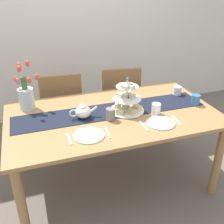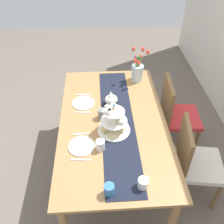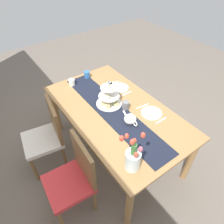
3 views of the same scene
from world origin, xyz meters
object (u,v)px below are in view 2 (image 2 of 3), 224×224
(chair_left, at_px, (175,113))
(tiered_cake_stand, at_px, (114,123))
(mug_white_text, at_px, (100,145))
(knife_left, at_px, (83,112))
(teapot, at_px, (111,99))
(mug_grey, at_px, (102,113))
(mug_orange, at_px, (109,190))
(dining_table, at_px, (113,128))
(cream_jug, at_px, (143,183))
(dinner_plate_left, at_px, (83,103))
(knife_right, at_px, (81,160))
(dinner_plate_right, at_px, (82,146))
(fork_right, at_px, (82,134))
(fork_left, at_px, (84,95))
(tulip_vase, at_px, (138,70))
(chair_right, at_px, (193,160))

(chair_left, bearing_deg, tiered_cake_stand, -57.70)
(tiered_cake_stand, bearing_deg, mug_white_text, -30.70)
(mug_white_text, bearing_deg, knife_left, -161.50)
(teapot, bearing_deg, mug_grey, -26.54)
(tiered_cake_stand, height_order, mug_orange, tiered_cake_stand)
(dining_table, bearing_deg, chair_left, 114.76)
(cream_jug, distance_m, dinner_plate_left, 1.11)
(dining_table, xyz_separation_m, dinner_plate_left, (-0.28, -0.29, 0.10))
(knife_right, bearing_deg, dinner_plate_right, 180.00)
(dining_table, xyz_separation_m, chair_left, (-0.34, 0.73, -0.15))
(dinner_plate_left, relative_size, fork_right, 1.53)
(tiered_cake_stand, bearing_deg, mug_grey, -150.42)
(cream_jug, xyz_separation_m, mug_white_text, (-0.38, -0.30, 0.01))
(tiered_cake_stand, height_order, knife_left, tiered_cake_stand)
(dinner_plate_left, bearing_deg, fork_left, 180.00)
(chair_left, relative_size, knife_left, 5.35)
(fork_left, distance_m, knife_left, 0.29)
(chair_left, distance_m, fork_right, 1.16)
(tulip_vase, bearing_deg, teapot, -37.58)
(knife_left, xyz_separation_m, dinner_plate_right, (0.44, 0.00, 0.00))
(dining_table, bearing_deg, fork_left, -146.04)
(tiered_cake_stand, bearing_deg, cream_jug, 16.20)
(chair_left, bearing_deg, tulip_vase, -129.92)
(teapot, bearing_deg, dinner_plate_right, -27.14)
(tiered_cake_stand, height_order, tulip_vase, tulip_vase)
(dinner_plate_left, xyz_separation_m, mug_orange, (1.04, 0.21, 0.04))
(teapot, relative_size, mug_grey, 2.51)
(tulip_vase, height_order, fork_right, tulip_vase)
(dining_table, relative_size, tiered_cake_stand, 5.82)
(dining_table, xyz_separation_m, dinner_plate_right, (0.30, -0.29, 0.10))
(dinner_plate_right, bearing_deg, dinner_plate_left, 180.00)
(teapot, xyz_separation_m, knife_left, (0.12, -0.29, -0.06))
(dining_table, height_order, chair_right, chair_right)
(fork_right, bearing_deg, teapot, 145.36)
(fork_left, xyz_separation_m, mug_grey, (0.37, 0.19, 0.05))
(chair_left, distance_m, dinner_plate_right, 1.23)
(chair_right, relative_size, fork_right, 6.07)
(chair_left, relative_size, chair_right, 1.00)
(knife_left, xyz_separation_m, knife_right, (0.59, 0.00, 0.00))
(tulip_vase, distance_m, dinner_plate_left, 0.74)
(fork_left, distance_m, mug_orange, 1.21)
(chair_right, xyz_separation_m, cream_jug, (0.40, -0.56, 0.28))
(fork_left, height_order, knife_right, same)
(chair_right, xyz_separation_m, fork_left, (-0.75, -1.02, 0.24))
(chair_left, distance_m, dinner_plate_left, 1.05)
(dining_table, bearing_deg, tulip_vase, 154.50)
(chair_left, relative_size, teapot, 3.82)
(chair_left, distance_m, tiered_cake_stand, 0.93)
(teapot, bearing_deg, tulip_vase, 142.42)
(tulip_vase, distance_m, knife_right, 1.29)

